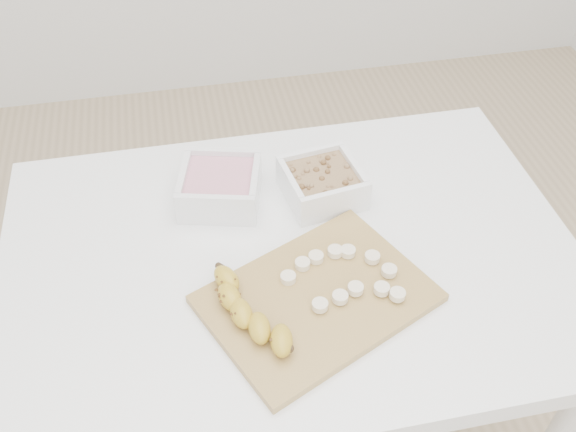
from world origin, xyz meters
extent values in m
cube|color=white|center=(0.00, 0.00, 0.73)|extent=(1.00, 0.70, 0.04)
cylinder|color=white|center=(-0.44, 0.29, 0.35)|extent=(0.05, 0.05, 0.71)
cylinder|color=white|center=(0.44, 0.29, 0.35)|extent=(0.05, 0.05, 0.71)
cube|color=white|center=(-0.10, 0.16, 0.78)|extent=(0.17, 0.17, 0.07)
cube|color=#D08598|center=(-0.10, 0.16, 0.79)|extent=(0.15, 0.15, 0.04)
cube|color=white|center=(0.09, 0.13, 0.78)|extent=(0.16, 0.16, 0.06)
cube|color=olive|center=(0.09, 0.13, 0.78)|extent=(0.13, 0.13, 0.04)
cube|color=#A68846|center=(0.02, -0.11, 0.76)|extent=(0.42, 0.37, 0.01)
cylinder|color=beige|center=(-0.02, -0.07, 0.77)|extent=(0.03, 0.03, 0.01)
cylinder|color=beige|center=(0.01, -0.05, 0.77)|extent=(0.03, 0.03, 0.01)
cylinder|color=beige|center=(0.03, -0.04, 0.77)|extent=(0.03, 0.03, 0.01)
cylinder|color=beige|center=(0.07, -0.03, 0.77)|extent=(0.03, 0.03, 0.01)
cylinder|color=beige|center=(0.09, -0.04, 0.77)|extent=(0.03, 0.03, 0.01)
cylinder|color=beige|center=(0.13, -0.06, 0.77)|extent=(0.03, 0.03, 0.01)
cylinder|color=beige|center=(0.14, -0.09, 0.77)|extent=(0.03, 0.03, 0.01)
cylinder|color=beige|center=(0.02, -0.14, 0.77)|extent=(0.03, 0.03, 0.01)
cylinder|color=beige|center=(0.05, -0.13, 0.77)|extent=(0.03, 0.03, 0.01)
cylinder|color=beige|center=(0.08, -0.12, 0.77)|extent=(0.03, 0.03, 0.01)
cylinder|color=beige|center=(0.12, -0.13, 0.77)|extent=(0.03, 0.03, 0.01)
cylinder|color=beige|center=(0.14, -0.14, 0.78)|extent=(0.03, 0.03, 0.01)
camera|label=1|loc=(-0.16, -0.74, 1.57)|focal=40.00mm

